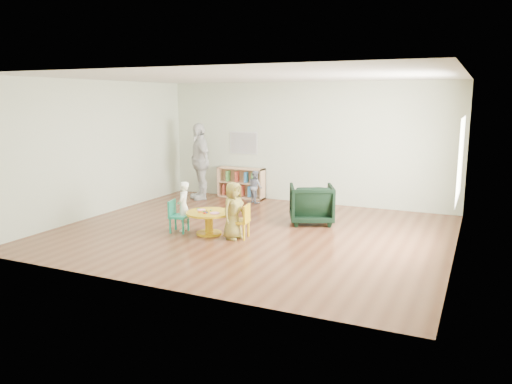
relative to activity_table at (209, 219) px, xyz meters
The scene contains 11 objects.
room 1.79m from the activity_table, 34.45° to the left, with size 7.10×7.00×2.80m.
activity_table is the anchor object (origin of this frame).
kid_chair_left 0.62m from the activity_table, 169.52° to the right, with size 0.37×0.37×0.59m.
kid_chair_right 0.66m from the activity_table, ahead, with size 0.37×0.37×0.60m.
bookshelf 3.44m from the activity_table, 106.56° to the left, with size 1.20×0.30×0.75m.
alphabet_poster 3.71m from the activity_table, 105.78° to the left, with size 0.74×0.01×0.54m.
armchair 2.11m from the activity_table, 47.47° to the left, with size 0.82×0.85×0.77m, color black.
child_left 0.57m from the activity_table, behind, with size 0.34×0.22×0.93m, color white.
child_right 0.60m from the activity_table, ahead, with size 0.50×0.32×1.01m, color yellow.
toddler 2.90m from the activity_table, 97.83° to the left, with size 0.37×0.29×0.77m, color #1B2644.
adult_caretaker 3.35m from the activity_table, 123.68° to the left, with size 1.08×0.45×1.85m, color silver.
Camera 1 is at (3.80, -8.06, 2.43)m, focal length 35.00 mm.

